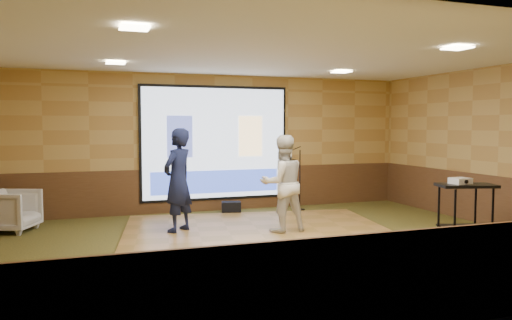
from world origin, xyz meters
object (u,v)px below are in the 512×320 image
object	(u,v)px
projector_screen	(216,144)
projector	(460,181)
player_left	(178,180)
player_right	(283,183)
dance_floor	(257,230)
av_table	(466,202)
duffel_bag	(231,207)
banquet_chair	(11,211)
mic_stand	(297,188)

from	to	relation	value
projector_screen	projector	world-z (taller)	projector_screen
player_left	player_right	distance (m)	1.83
projector	dance_floor	bearing A→B (deg)	145.39
player_left	projector	xyz separation A→B (m)	(4.24, -2.10, 0.05)
projector_screen	av_table	size ratio (longest dim) A/B	3.53
projector	duffel_bag	xyz separation A→B (m)	(-2.80, 3.69, -0.87)
av_table	duffel_bag	distance (m)	4.75
av_table	projector	distance (m)	0.35
projector_screen	duffel_bag	bearing A→B (deg)	-63.90
av_table	banquet_chair	xyz separation A→B (m)	(-7.10, 3.26, -0.28)
player_right	banquet_chair	world-z (taller)	player_right
player_right	duffel_bag	size ratio (longest dim) A/B	4.19
dance_floor	av_table	world-z (taller)	av_table
duffel_bag	av_table	bearing A→B (deg)	-52.38
player_left	mic_stand	world-z (taller)	player_left
projector_screen	av_table	world-z (taller)	projector_screen
player_right	banquet_chair	size ratio (longest dim) A/B	2.06
player_right	projector	distance (m)	2.92
av_table	mic_stand	bearing A→B (deg)	110.54
av_table	duffel_bag	size ratio (longest dim) A/B	2.33
banquet_chair	duffel_bag	size ratio (longest dim) A/B	2.03
projector	banquet_chair	world-z (taller)	projector
duffel_bag	projector	bearing A→B (deg)	-52.82
mic_stand	banquet_chair	size ratio (longest dim) A/B	1.77
dance_floor	mic_stand	world-z (taller)	mic_stand
av_table	projector	size ratio (longest dim) A/B	3.17
player_left	projector_screen	bearing A→B (deg)	-162.91
projector_screen	duffel_bag	xyz separation A→B (m)	(0.22, -0.45, -1.35)
player_left	player_right	bearing A→B (deg)	118.70
player_left	mic_stand	bearing A→B (deg)	164.82
projector_screen	av_table	xyz separation A→B (m)	(3.10, -4.19, -0.82)
player_right	av_table	size ratio (longest dim) A/B	1.80
dance_floor	mic_stand	xyz separation A→B (m)	(1.59, 1.81, 0.48)
dance_floor	player_left	xyz separation A→B (m)	(-1.36, 0.31, 0.92)
projector_screen	dance_floor	world-z (taller)	projector_screen
projector_screen	duffel_bag	distance (m)	1.44
player_left	mic_stand	xyz separation A→B (m)	(2.95, 1.50, -0.45)
player_left	projector	bearing A→B (deg)	111.44
projector_screen	banquet_chair	bearing A→B (deg)	-166.84
player_left	projector	world-z (taller)	player_left
av_table	dance_floor	bearing A→B (deg)	148.13
player_right	av_table	distance (m)	3.03
player_left	duffel_bag	world-z (taller)	player_left
player_right	dance_floor	bearing A→B (deg)	-40.44
dance_floor	projector	world-z (taller)	projector
banquet_chair	mic_stand	bearing A→B (deg)	-64.03
player_right	mic_stand	distance (m)	2.46
banquet_chair	av_table	bearing A→B (deg)	-92.60
player_left	duffel_bag	distance (m)	2.29
duffel_bag	player_left	bearing A→B (deg)	-131.97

